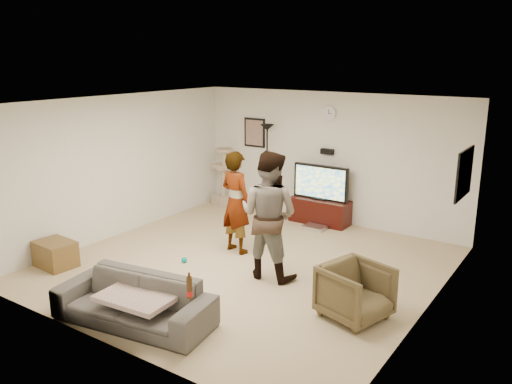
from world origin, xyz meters
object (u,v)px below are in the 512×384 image
Objects in this scene: tv_stand at (320,211)px; floor_lamp at (267,169)px; sofa at (134,301)px; beer_bottle at (189,288)px; side_table at (55,254)px; person_left at (236,202)px; cat_tree at (223,176)px; person_right at (269,215)px; tv at (321,182)px; armchair at (355,292)px.

floor_lamp reaches higher than tv_stand.
sofa reaches higher than tv_stand.
floor_lamp is at bearing 113.52° from beer_bottle.
person_left is at bearing 47.19° from side_table.
cat_tree is 3.89m from person_right.
tv_stand is 1.03× the size of tv.
floor_lamp is 5.22m from beer_bottle.
sofa is (-0.59, -2.08, -0.65)m from person_right.
armchair is (2.09, -3.13, -0.47)m from tv.
cat_tree is (-2.33, -0.02, 0.39)m from tv_stand.
tv is 1.25m from floor_lamp.
person_left is at bearing -48.13° from cat_tree.
armchair is (2.16, 1.61, 0.06)m from sofa.
beer_bottle reaches higher than tv_stand.
cat_tree is (-2.33, -0.02, -0.18)m from tv.
person_left is at bearing -69.80° from floor_lamp.
beer_bottle is at bearing 158.46° from armchair.
floor_lamp reaches higher than side_table.
tv_stand is 0.57m from tv.
floor_lamp is at bearing 94.87° from sofa.
armchair is at bearing -56.24° from tv_stand.
cat_tree is 5.05× the size of beer_bottle.
person_left reaches higher than tv.
side_table is (-4.47, -1.06, -0.14)m from armchair.
tv_stand is at bearing 0.54° from cat_tree.
tv is 4.77m from sofa.
sofa is at bearing 180.00° from beer_bottle.
person_left is at bearing -31.98° from person_right.
side_table is (-2.90, -1.54, -0.73)m from person_right.
sofa is at bearing -90.86° from tv_stand.
cat_tree is at bearing -179.46° from tv_stand.
beer_bottle is at bearing -56.17° from cat_tree.
tv_stand is at bearing 60.42° from side_table.
person_right is 1.75m from armchair.
tv_stand is 0.59× the size of sofa.
tv is 2.71m from person_right.
armchair reaches higher than tv_stand.
floor_lamp is 2.29m from person_left.
floor_lamp is at bearing 63.06° from armchair.
cat_tree is 1.67× the size of armchair.
side_table is at bearing 157.68° from sofa.
armchair is at bearing 169.42° from person_left.
armchair is at bearing -43.50° from floor_lamp.
person_right is 2.12m from beer_bottle.
tv is 0.66× the size of person_left.
beer_bottle is at bearing 127.29° from person_left.
floor_lamp is at bearing 178.22° from tv.
sofa is at bearing 109.50° from person_left.
side_table is (-1.92, -2.08, -0.64)m from person_left.
side_table is at bearing -104.98° from floor_lamp.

